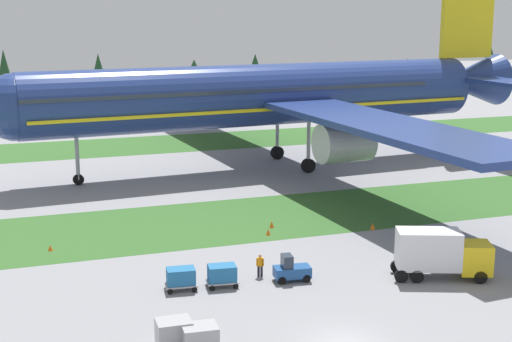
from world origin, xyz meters
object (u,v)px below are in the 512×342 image
(taxiway_marker_2, at_px, (50,248))
(taxiway_marker_3, at_px, (272,224))
(baggage_tug, at_px, (291,270))
(cargo_dolly_second, at_px, (181,277))
(taxiway_marker_0, at_px, (268,232))
(uld_container_0, at_px, (174,334))
(taxiway_marker_1, at_px, (373,226))
(ground_crew_marshaller, at_px, (260,264))
(airliner, at_px, (274,94))
(cargo_dolly_lead, at_px, (222,274))
(catering_truck, at_px, (441,252))
(uld_container_1, at_px, (200,338))

(taxiway_marker_2, xyz_separation_m, taxiway_marker_3, (19.14, 0.18, 0.08))
(baggage_tug, xyz_separation_m, cargo_dolly_second, (-7.87, 0.92, 0.10))
(taxiway_marker_0, bearing_deg, baggage_tug, -101.59)
(cargo_dolly_second, bearing_deg, taxiway_marker_3, 143.66)
(cargo_dolly_second, xyz_separation_m, taxiway_marker_3, (11.16, 11.97, -0.60))
(baggage_tug, distance_m, uld_container_0, 12.92)
(baggage_tug, xyz_separation_m, uld_container_0, (-10.37, -7.72, 0.01))
(cargo_dolly_second, distance_m, taxiway_marker_1, 21.24)
(ground_crew_marshaller, xyz_separation_m, taxiway_marker_2, (-14.02, 11.21, -0.71))
(baggage_tug, height_order, taxiway_marker_0, baggage_tug)
(taxiway_marker_0, xyz_separation_m, taxiway_marker_1, (9.31, -1.45, 0.04))
(airliner, xyz_separation_m, ground_crew_marshaller, (-14.32, -35.50, -8.07))
(uld_container_0, bearing_deg, cargo_dolly_second, 73.90)
(baggage_tug, relative_size, ground_crew_marshaller, 1.57)
(cargo_dolly_lead, distance_m, ground_crew_marshaller, 3.29)
(ground_crew_marshaller, xyz_separation_m, uld_container_0, (-8.53, -9.22, -0.12))
(airliner, bearing_deg, baggage_tug, 157.33)
(ground_crew_marshaller, bearing_deg, catering_truck, 179.03)
(uld_container_0, bearing_deg, baggage_tug, 36.68)
(cargo_dolly_second, distance_m, catering_truck, 18.72)
(airliner, height_order, cargo_dolly_lead, airliner)
(uld_container_1, xyz_separation_m, taxiway_marker_2, (-6.76, 21.45, -0.54))
(airliner, distance_m, uld_container_1, 51.25)
(baggage_tug, bearing_deg, taxiway_marker_3, 172.34)
(baggage_tug, height_order, cargo_dolly_second, baggage_tug)
(baggage_tug, distance_m, catering_truck, 10.89)
(cargo_dolly_second, distance_m, taxiway_marker_2, 14.26)
(uld_container_0, height_order, taxiway_marker_1, uld_container_0)
(cargo_dolly_lead, bearing_deg, taxiway_marker_0, 151.71)
(taxiway_marker_0, distance_m, taxiway_marker_1, 9.42)
(ground_crew_marshaller, distance_m, taxiway_marker_0, 10.30)
(catering_truck, distance_m, uld_container_0, 21.33)
(airliner, relative_size, baggage_tug, 30.31)
(taxiway_marker_0, bearing_deg, uld_container_0, -124.05)
(uld_container_0, xyz_separation_m, taxiway_marker_0, (12.61, 18.66, -0.57))
(airliner, xyz_separation_m, taxiway_marker_3, (-9.20, -24.12, -8.70))
(cargo_dolly_lead, distance_m, taxiway_marker_2, 16.30)
(cargo_dolly_second, height_order, uld_container_0, uld_container_0)
(taxiway_marker_1, distance_m, taxiway_marker_2, 27.60)
(taxiway_marker_0, bearing_deg, cargo_dolly_second, -135.28)
(baggage_tug, distance_m, uld_container_1, 12.61)
(airliner, relative_size, uld_container_0, 41.42)
(cargo_dolly_second, xyz_separation_m, taxiway_marker_2, (-7.98, 11.79, -0.68))
(uld_container_0, height_order, taxiway_marker_0, uld_container_0)
(cargo_dolly_lead, xyz_separation_m, uld_container_0, (-5.37, -8.30, -0.09))
(taxiway_marker_1, relative_size, taxiway_marker_2, 1.26)
(cargo_dolly_second, height_order, taxiway_marker_3, cargo_dolly_second)
(uld_container_1, bearing_deg, taxiway_marker_0, 60.05)
(taxiway_marker_3, bearing_deg, cargo_dolly_second, -132.99)
(airliner, xyz_separation_m, cargo_dolly_lead, (-17.47, -36.42, -8.09))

